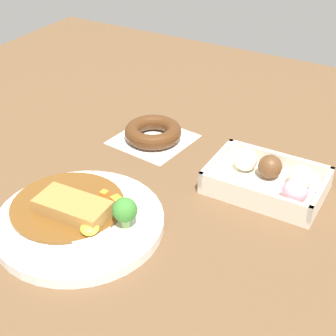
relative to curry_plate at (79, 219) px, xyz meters
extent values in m
plane|color=brown|center=(-0.08, -0.07, -0.01)|extent=(1.60, 1.60, 0.00)
cylinder|color=white|center=(0.00, 0.00, -0.01)|extent=(0.27, 0.27, 0.02)
cylinder|color=brown|center=(0.03, -0.01, 0.01)|extent=(0.19, 0.19, 0.01)
cube|color=#A87538|center=(0.01, 0.00, 0.02)|extent=(0.12, 0.06, 0.02)
cylinder|color=white|center=(-0.04, 0.03, 0.01)|extent=(0.06, 0.06, 0.00)
ellipsoid|color=yellow|center=(-0.04, 0.03, 0.02)|extent=(0.03, 0.03, 0.02)
cylinder|color=#8CB766|center=(-0.08, -0.02, 0.01)|extent=(0.01, 0.01, 0.02)
sphere|color=#387A2D|center=(-0.08, -0.02, 0.04)|extent=(0.04, 0.04, 0.04)
cube|color=orange|center=(0.00, -0.06, 0.01)|extent=(0.01, 0.01, 0.01)
cube|color=orange|center=(-0.05, -0.04, 0.01)|extent=(0.02, 0.02, 0.02)
cube|color=orange|center=(-0.03, -0.06, 0.01)|extent=(0.02, 0.02, 0.02)
cube|color=beige|center=(-0.22, -0.24, -0.01)|extent=(0.20, 0.14, 0.01)
cube|color=beige|center=(-0.32, -0.24, 0.01)|extent=(0.01, 0.14, 0.03)
cube|color=beige|center=(-0.13, -0.24, 0.01)|extent=(0.01, 0.14, 0.03)
cube|color=beige|center=(-0.22, -0.30, 0.01)|extent=(0.20, 0.01, 0.03)
cube|color=beige|center=(-0.22, -0.18, 0.01)|extent=(0.20, 0.01, 0.03)
sphere|color=silver|center=(-0.28, -0.26, 0.02)|extent=(0.04, 0.04, 0.04)
sphere|color=brown|center=(-0.22, -0.27, 0.02)|extent=(0.04, 0.04, 0.04)
sphere|color=#EFE5C6|center=(-0.17, -0.27, 0.02)|extent=(0.04, 0.04, 0.04)
sphere|color=pink|center=(-0.28, -0.21, 0.02)|extent=(0.04, 0.04, 0.04)
cube|color=white|center=(0.04, -0.29, -0.01)|extent=(0.16, 0.16, 0.00)
torus|color=#4C2B14|center=(0.04, -0.29, 0.00)|extent=(0.12, 0.12, 0.03)
camera|label=1|loc=(-0.44, 0.48, 0.52)|focal=54.59mm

